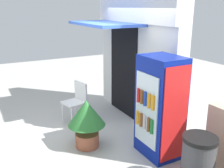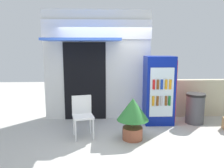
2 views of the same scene
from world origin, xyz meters
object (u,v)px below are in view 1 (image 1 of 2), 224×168
object	(u,v)px
trash_bin	(198,162)
plastic_chair	(77,99)
drink_cooler	(160,107)
potted_plant_near_shop	(87,118)

from	to	relation	value
trash_bin	plastic_chair	bearing A→B (deg)	-165.60
plastic_chair	drink_cooler	bearing A→B (deg)	22.32
drink_cooler	plastic_chair	xyz separation A→B (m)	(-1.92, -0.79, -0.34)
drink_cooler	plastic_chair	size ratio (longest dim) A/B	1.92
plastic_chair	trash_bin	world-z (taller)	plastic_chair
drink_cooler	potted_plant_near_shop	size ratio (longest dim) A/B	1.92
trash_bin	drink_cooler	bearing A→B (deg)	177.17
drink_cooler	potted_plant_near_shop	distance (m)	1.34
drink_cooler	trash_bin	xyz separation A→B (m)	(0.96, -0.05, -0.48)
plastic_chair	potted_plant_near_shop	size ratio (longest dim) A/B	1.00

